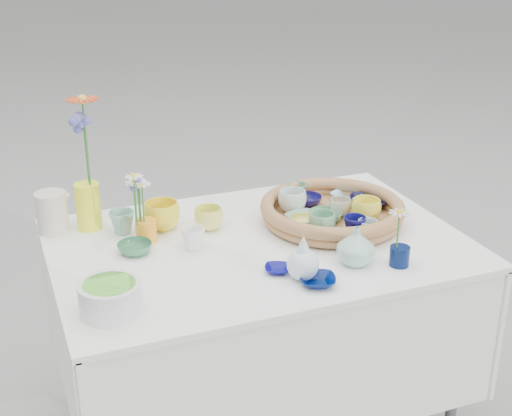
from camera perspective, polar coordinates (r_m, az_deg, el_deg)
name	(u,v)px	position (r m, az deg, el deg)	size (l,w,h in m)	color
wicker_tray	(332,211)	(2.35, 6.11, -0.28)	(0.47, 0.47, 0.08)	#9D5F30
tray_ceramic_0	(307,200)	(2.44, 4.09, 0.62)	(0.10, 0.10, 0.03)	#171155
tray_ceramic_1	(368,202)	(2.45, 8.92, 0.48)	(0.12, 0.12, 0.03)	black
tray_ceramic_2	(366,210)	(2.33, 8.80, -0.18)	(0.10, 0.10, 0.08)	yellow
tray_ceramic_3	(325,216)	(2.32, 5.57, -0.68)	(0.11, 0.11, 0.03)	#52956A
tray_ceramic_4	(322,223)	(2.22, 5.31, -1.21)	(0.08, 0.08, 0.07)	#6CAE83
tray_ceramic_5	(304,219)	(2.30, 3.85, -0.87)	(0.11, 0.11, 0.03)	#7EB79F
tray_ceramic_6	(292,201)	(2.37, 2.92, 0.56)	(0.10, 0.10, 0.08)	silver
tray_ceramic_7	(341,207)	(2.36, 6.78, 0.05)	(0.07, 0.07, 0.06)	beige
tray_ceramic_8	(346,196)	(2.50, 7.24, 0.95)	(0.10, 0.10, 0.02)	#97CFFA
tray_ceramic_9	(354,226)	(2.22, 7.88, -1.47)	(0.07, 0.07, 0.06)	#0E0D53
tray_ceramic_10	(304,222)	(2.28, 3.82, -1.10)	(0.09, 0.09, 0.03)	#E5D253
tray_ceramic_11	(368,229)	(2.21, 8.91, -1.65)	(0.06, 0.06, 0.06)	#AED8CB
tray_ceramic_12	(297,192)	(2.47, 3.33, 1.28)	(0.07, 0.07, 0.06)	#539170
loose_ceramic_0	(162,216)	(2.30, -7.55, -0.62)	(0.12, 0.12, 0.09)	yellow
loose_ceramic_1	(209,218)	(2.29, -3.82, -0.84)	(0.09, 0.09, 0.07)	#E4E65B
loose_ceramic_2	(135,248)	(2.16, -9.67, -3.19)	(0.10, 0.10, 0.03)	#37734B
loose_ceramic_3	(193,238)	(2.16, -5.05, -2.44)	(0.07, 0.07, 0.07)	white
loose_ceramic_4	(278,269)	(2.03, 1.74, -4.92)	(0.07, 0.07, 0.02)	#0A0972
loose_ceramic_5	(122,222)	(2.29, -10.66, -1.13)	(0.08, 0.08, 0.08)	#7AB59D
loose_ceramic_6	(317,281)	(1.97, 4.94, -5.82)	(0.10, 0.10, 0.02)	#001350
fluted_bowl	(110,298)	(1.86, -11.58, -7.08)	(0.16, 0.16, 0.08)	silver
bud_vase_paleblue	(303,257)	(1.97, 3.79, -3.91)	(0.09, 0.09, 0.14)	silver
bud_vase_seafoam	(356,246)	(2.07, 7.99, -3.01)	(0.11, 0.11, 0.12)	#94C8B6
bud_vase_cobalt	(399,256)	(2.10, 11.41, -3.79)	(0.06, 0.06, 0.06)	#04123E
single_daisy	(398,230)	(2.06, 11.30, -1.76)	(0.07, 0.07, 0.13)	silver
tall_vase_yellow	(88,206)	(2.34, -13.27, 0.14)	(0.08, 0.08, 0.15)	#F5F726
gerbera	(86,143)	(2.26, -13.42, 5.08)	(0.11, 0.11, 0.29)	#D7481B
hydrangea	(86,154)	(2.29, -13.41, 4.26)	(0.08, 0.08, 0.27)	#5455B0
white_pitcher	(52,212)	(2.35, -16.01, -0.34)	(0.14, 0.10, 0.13)	beige
daisy_cup	(146,231)	(2.23, -8.78, -1.81)	(0.07, 0.07, 0.07)	#FF9E21
daisy_posy	(141,197)	(2.17, -9.15, 0.88)	(0.08, 0.08, 0.17)	white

